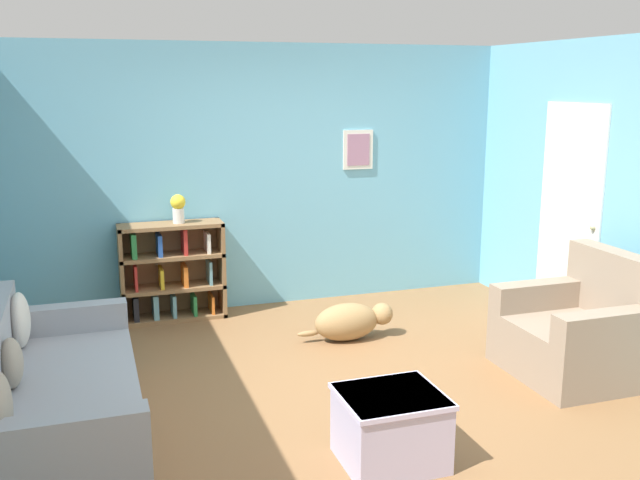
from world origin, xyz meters
TOP-DOWN VIEW (x-y plane):
  - ground_plane at (0.00, 0.00)m, footprint 14.00×14.00m
  - wall_back at (0.00, 2.25)m, footprint 5.60×0.13m
  - wall_right at (2.55, 0.02)m, footprint 0.16×5.00m
  - couch at (-1.97, -0.20)m, footprint 0.93×2.05m
  - bookshelf at (-0.95, 2.04)m, footprint 0.97×0.32m
  - recliner_chair at (1.90, -0.30)m, footprint 0.92×0.99m
  - coffee_table at (-0.05, -1.07)m, footprint 0.60×0.54m
  - dog at (0.46, 0.95)m, footprint 0.88×0.30m
  - vase at (-0.86, 2.02)m, footprint 0.14×0.14m

SIDE VIEW (x-z plane):
  - ground_plane at x=0.00m, z-range 0.00..0.00m
  - dog at x=0.46m, z-range 0.00..0.34m
  - coffee_table at x=-0.05m, z-range 0.01..0.45m
  - couch at x=-1.97m, z-range -0.11..0.70m
  - recliner_chair at x=1.90m, z-range -0.14..0.81m
  - bookshelf at x=-0.95m, z-range -0.01..0.92m
  - vase at x=-0.86m, z-range 0.95..1.22m
  - wall_right at x=2.55m, z-range -0.01..2.59m
  - wall_back at x=0.00m, z-range 0.00..2.60m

